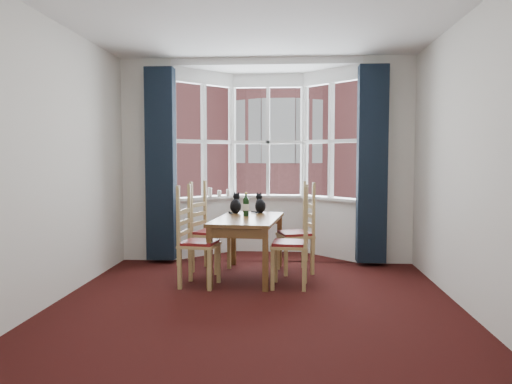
# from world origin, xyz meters

# --- Properties ---
(floor) EXTENTS (4.50, 4.50, 0.00)m
(floor) POSITION_xyz_m (0.00, 0.00, 0.00)
(floor) COLOR black
(floor) RESTS_ON ground
(ceiling) EXTENTS (4.50, 4.50, 0.00)m
(ceiling) POSITION_xyz_m (0.00, 0.00, 2.80)
(ceiling) COLOR white
(ceiling) RESTS_ON floor
(wall_left) EXTENTS (0.00, 4.50, 4.50)m
(wall_left) POSITION_xyz_m (-2.00, 0.00, 1.40)
(wall_left) COLOR silver
(wall_left) RESTS_ON floor
(wall_right) EXTENTS (0.00, 4.50, 4.50)m
(wall_right) POSITION_xyz_m (2.00, 0.00, 1.40)
(wall_right) COLOR silver
(wall_right) RESTS_ON floor
(wall_near) EXTENTS (4.00, 0.00, 4.00)m
(wall_near) POSITION_xyz_m (0.00, -2.25, 1.40)
(wall_near) COLOR silver
(wall_near) RESTS_ON floor
(wall_back_pier_left) EXTENTS (0.70, 0.12, 2.80)m
(wall_back_pier_left) POSITION_xyz_m (-1.65, 2.25, 1.40)
(wall_back_pier_left) COLOR silver
(wall_back_pier_left) RESTS_ON floor
(wall_back_pier_right) EXTENTS (0.70, 0.12, 2.80)m
(wall_back_pier_right) POSITION_xyz_m (1.65, 2.25, 1.40)
(wall_back_pier_right) COLOR silver
(wall_back_pier_right) RESTS_ON floor
(bay_window) EXTENTS (2.76, 0.94, 2.80)m
(bay_window) POSITION_xyz_m (0.00, 2.75, 1.40)
(bay_window) COLOR white
(bay_window) RESTS_ON floor
(curtain_left) EXTENTS (0.38, 0.22, 2.60)m
(curtain_left) POSITION_xyz_m (-1.42, 2.07, 1.35)
(curtain_left) COLOR black
(curtain_left) RESTS_ON floor
(curtain_right) EXTENTS (0.38, 0.22, 2.60)m
(curtain_right) POSITION_xyz_m (1.42, 2.07, 1.35)
(curtain_right) COLOR black
(curtain_right) RESTS_ON floor
(dining_table) EXTENTS (0.85, 1.41, 0.72)m
(dining_table) POSITION_xyz_m (-0.17, 1.32, 0.63)
(dining_table) COLOR brown
(dining_table) RESTS_ON floor
(chair_left_near) EXTENTS (0.45, 0.47, 0.92)m
(chair_left_near) POSITION_xyz_m (-0.76, 0.86, 0.47)
(chair_left_near) COLOR tan
(chair_left_near) RESTS_ON floor
(chair_left_far) EXTENTS (0.51, 0.53, 0.92)m
(chair_left_far) POSITION_xyz_m (-0.75, 1.64, 0.47)
(chair_left_far) COLOR tan
(chair_left_far) RESTS_ON floor
(chair_right_near) EXTENTS (0.43, 0.45, 0.92)m
(chair_right_near) POSITION_xyz_m (0.43, 0.87, 0.47)
(chair_right_near) COLOR tan
(chair_right_near) RESTS_ON floor
(chair_right_far) EXTENTS (0.50, 0.52, 0.92)m
(chair_right_far) POSITION_xyz_m (0.49, 1.63, 0.47)
(chair_right_far) COLOR tan
(chair_right_far) RESTS_ON floor
(cat_left) EXTENTS (0.16, 0.22, 0.28)m
(cat_left) POSITION_xyz_m (-0.36, 1.77, 0.83)
(cat_left) COLOR black
(cat_left) RESTS_ON dining_table
(cat_right) EXTENTS (0.19, 0.23, 0.27)m
(cat_right) POSITION_xyz_m (-0.05, 1.85, 0.83)
(cat_right) COLOR black
(cat_right) RESTS_ON dining_table
(wine_bottle) EXTENTS (0.07, 0.07, 0.29)m
(wine_bottle) POSITION_xyz_m (-0.20, 1.48, 0.85)
(wine_bottle) COLOR black
(wine_bottle) RESTS_ON dining_table
(candle_tall) EXTENTS (0.06, 0.06, 0.13)m
(candle_tall) POSITION_xyz_m (-0.84, 2.60, 0.93)
(candle_tall) COLOR white
(candle_tall) RESTS_ON bay_window
(candle_short) EXTENTS (0.06, 0.06, 0.09)m
(candle_short) POSITION_xyz_m (-0.70, 2.63, 0.91)
(candle_short) COLOR white
(candle_short) RESTS_ON bay_window
(candle_extra) EXTENTS (0.05, 0.05, 0.11)m
(candle_extra) POSITION_xyz_m (-0.57, 2.65, 0.92)
(candle_extra) COLOR white
(candle_extra) RESTS_ON bay_window
(street) EXTENTS (80.00, 80.00, 0.00)m
(street) POSITION_xyz_m (0.00, 32.25, -6.00)
(street) COLOR #333335
(street) RESTS_ON ground
(tenement_building) EXTENTS (18.40, 7.80, 15.20)m
(tenement_building) POSITION_xyz_m (0.00, 14.01, 1.60)
(tenement_building) COLOR #AB5A58
(tenement_building) RESTS_ON street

